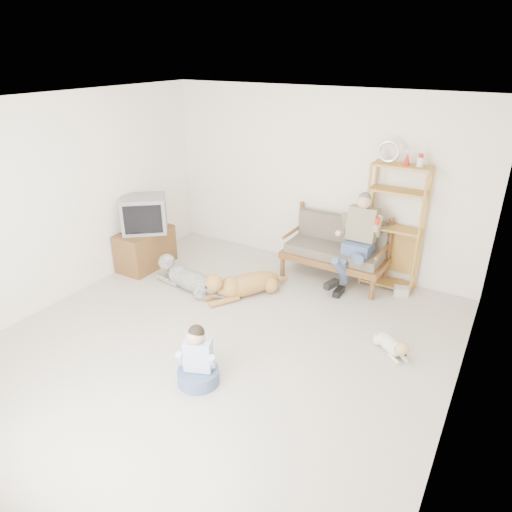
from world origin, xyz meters
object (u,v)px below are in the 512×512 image
Objects in this scene: etagere at (394,227)px; golden_retriever at (242,284)px; loveseat at (336,248)px; tv_stand at (145,248)px.

etagere is 1.66× the size of golden_retriever.
golden_retriever is (-1.66, -1.35, -0.75)m from etagere.
etagere is 2.26m from golden_retriever.
loveseat is 1.20× the size of golden_retriever.
loveseat is 0.88m from etagere.
etagere reaches higher than tv_stand.
golden_retriever is (-0.91, -1.20, -0.31)m from loveseat.
tv_stand is 1.83m from golden_retriever.
etagere is at bearing 69.72° from golden_retriever.
tv_stand is at bearing -156.32° from loveseat.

